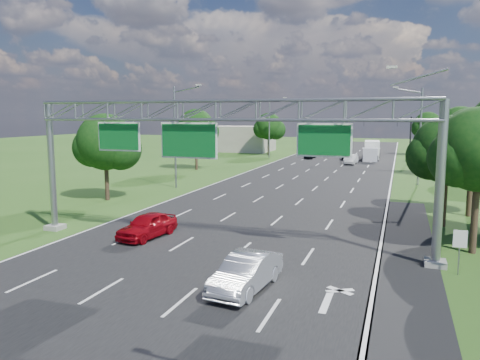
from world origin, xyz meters
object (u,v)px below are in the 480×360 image
at_px(sign_gantry, 219,122).
at_px(traffic_signal, 387,128).
at_px(silver_sedan, 246,272).
at_px(box_truck, 372,151).
at_px(regulatory_sign, 460,243).
at_px(red_coupe, 147,225).

height_order(sign_gantry, traffic_signal, sign_gantry).
height_order(silver_sedan, box_truck, box_truck).
relative_size(traffic_signal, box_truck, 1.51).
bearing_deg(traffic_signal, regulatory_sign, -84.80).
distance_m(sign_gantry, regulatory_sign, 13.25).
height_order(regulatory_sign, box_truck, box_truck).
xyz_separation_m(traffic_signal, red_coupe, (-11.88, -52.81, -4.43)).
distance_m(red_coupe, box_truck, 55.94).
distance_m(red_coupe, silver_sedan, 10.20).
height_order(traffic_signal, red_coupe, traffic_signal).
bearing_deg(red_coupe, box_truck, 88.01).
xyz_separation_m(sign_gantry, box_truck, (4.86, 55.30, -5.44)).
bearing_deg(sign_gantry, silver_sedan, -59.43).
relative_size(regulatory_sign, traffic_signal, 0.17).
xyz_separation_m(red_coupe, box_truck, (9.59, 55.11, 0.71)).
xyz_separation_m(traffic_signal, silver_sedan, (-3.68, -58.88, -4.42)).
relative_size(regulatory_sign, silver_sedan, 0.46).
xyz_separation_m(sign_gantry, silver_sedan, (3.47, -5.88, -6.14)).
bearing_deg(regulatory_sign, silver_sedan, -150.53).
height_order(sign_gantry, regulatory_sign, sign_gantry).
xyz_separation_m(red_coupe, silver_sedan, (8.20, -6.07, 0.01)).
xyz_separation_m(regulatory_sign, box_truck, (-7.21, 56.32, -0.06)).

